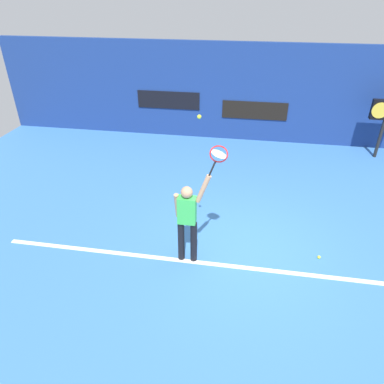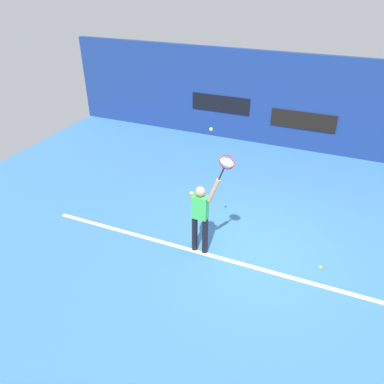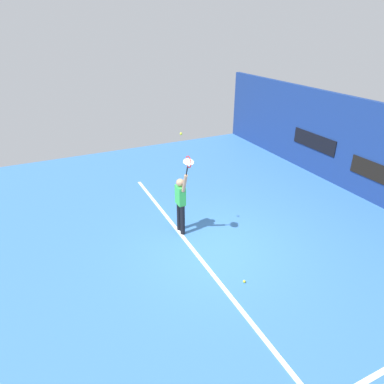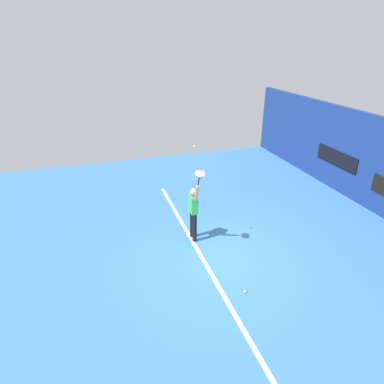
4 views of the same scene
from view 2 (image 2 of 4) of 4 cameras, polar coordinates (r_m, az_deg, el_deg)
name	(u,v)px [view 2 (image 2 of 4)]	position (r m, az deg, el deg)	size (l,w,h in m)	color
ground_plane	(254,251)	(8.90, 9.27, -8.77)	(18.00, 18.00, 0.00)	#3870B2
back_wall	(306,104)	(13.65, 16.80, 12.55)	(18.00, 0.20, 3.24)	navy
sponsor_banner_center	(303,121)	(13.70, 16.39, 10.28)	(2.20, 0.03, 0.60)	black
sponsor_banner_portside	(220,104)	(14.24, 4.32, 13.11)	(2.20, 0.03, 0.60)	black
court_baseline	(247,265)	(8.50, 8.31, -10.90)	(10.00, 0.10, 0.01)	white
tennis_player	(200,214)	(8.20, 1.25, -3.36)	(0.68, 0.31, 1.97)	black
tennis_racket	(226,163)	(7.37, 5.18, 4.31)	(0.40, 0.27, 0.63)	black
tennis_ball	(211,129)	(7.15, 2.88, 9.42)	(0.07, 0.07, 0.07)	#CCE033
spare_ball	(320,267)	(8.77, 18.78, -10.71)	(0.07, 0.07, 0.07)	#CCE033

